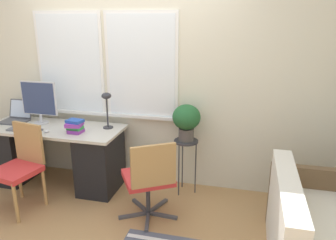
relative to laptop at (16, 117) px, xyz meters
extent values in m
plane|color=tan|center=(1.42, -0.44, -0.78)|extent=(14.00, 14.00, 0.00)
cube|color=beige|center=(1.42, 0.30, 0.57)|extent=(9.00, 0.06, 2.70)
cube|color=white|center=(0.66, 0.26, 0.64)|extent=(0.87, 0.02, 1.23)
cube|color=white|center=(0.66, 0.25, 0.64)|extent=(0.80, 0.01, 1.16)
cube|color=white|center=(1.57, 0.26, 0.64)|extent=(0.87, 0.02, 1.23)
cube|color=white|center=(1.57, 0.25, 0.64)|extent=(0.80, 0.01, 1.16)
cube|color=white|center=(1.11, 0.26, 0.05)|extent=(1.83, 0.11, 0.04)
cube|color=beige|center=(0.57, -0.11, -0.07)|extent=(1.65, 0.65, 0.03)
cube|color=black|center=(-0.01, -0.11, -0.44)|extent=(0.40, 0.57, 0.70)
cube|color=black|center=(1.16, -0.11, -0.44)|extent=(0.40, 0.57, 0.70)
cube|color=#4C4C51|center=(0.00, -0.06, -0.05)|extent=(0.31, 0.24, 0.02)
cube|color=#4C4C51|center=(0.00, 0.10, 0.08)|extent=(0.31, 0.08, 0.23)
cube|color=silver|center=(0.00, 0.09, 0.08)|extent=(0.28, 0.06, 0.20)
cylinder|color=silver|center=(0.36, -0.01, -0.05)|extent=(0.17, 0.17, 0.02)
cylinder|color=silver|center=(0.36, -0.01, 0.02)|extent=(0.04, 0.04, 0.11)
cube|color=silver|center=(0.36, -0.01, 0.26)|extent=(0.45, 0.02, 0.40)
cube|color=navy|center=(0.36, -0.02, 0.26)|extent=(0.43, 0.01, 0.38)
cube|color=slate|center=(0.33, -0.30, -0.05)|extent=(0.40, 0.13, 0.02)
ellipsoid|color=silver|center=(0.62, -0.30, -0.04)|extent=(0.04, 0.07, 0.03)
cylinder|color=#2D2D33|center=(1.22, 0.03, -0.05)|extent=(0.12, 0.12, 0.01)
cylinder|color=#2D2D33|center=(1.22, 0.03, 0.13)|extent=(0.02, 0.02, 0.35)
ellipsoid|color=#2D2D33|center=(1.22, 0.03, 0.33)|extent=(0.11, 0.11, 0.07)
cube|color=purple|center=(0.94, -0.22, -0.03)|extent=(0.16, 0.15, 0.04)
cube|color=green|center=(0.93, -0.22, 0.00)|extent=(0.17, 0.12, 0.04)
cube|color=purple|center=(0.93, -0.22, 0.04)|extent=(0.20, 0.20, 0.04)
cube|color=#2851B2|center=(0.93, -0.22, 0.08)|extent=(0.19, 0.15, 0.03)
cylinder|color=#B2844C|center=(0.64, -0.95, -0.57)|extent=(0.04, 0.04, 0.44)
cylinder|color=#B2844C|center=(0.35, -0.51, -0.57)|extent=(0.04, 0.04, 0.44)
cylinder|color=#B2844C|center=(0.71, -0.58, -0.57)|extent=(0.04, 0.04, 0.44)
cube|color=red|center=(0.50, -0.73, -0.34)|extent=(0.50, 0.48, 0.06)
cube|color=#B2844C|center=(0.54, -0.52, -0.10)|extent=(0.38, 0.11, 0.43)
cube|color=#47474C|center=(1.72, -0.57, -0.77)|extent=(0.29, 0.20, 0.03)
cube|color=#47474C|center=(1.89, -0.64, -0.77)|extent=(0.11, 0.31, 0.03)
cube|color=#47474C|center=(2.01, -0.50, -0.77)|extent=(0.32, 0.06, 0.03)
cube|color=#47474C|center=(1.92, -0.34, -0.77)|extent=(0.15, 0.30, 0.03)
cube|color=#47474C|center=(1.74, -0.39, -0.77)|extent=(0.26, 0.23, 0.03)
cylinder|color=#333338|center=(1.86, -0.49, -0.57)|extent=(0.04, 0.04, 0.36)
cube|color=red|center=(1.86, -0.49, -0.36)|extent=(0.63, 0.62, 0.06)
cube|color=#B2844C|center=(1.98, -0.69, -0.13)|extent=(0.38, 0.25, 0.41)
cube|color=white|center=(3.12, -0.98, -0.17)|extent=(0.16, 1.22, 0.37)
cube|color=brown|center=(3.40, -0.33, -0.47)|extent=(0.72, 0.09, 0.64)
cylinder|color=#333338|center=(2.14, 0.06, -0.15)|extent=(0.27, 0.27, 0.02)
cylinder|color=#333338|center=(2.26, 0.06, -0.47)|extent=(0.01, 0.01, 0.62)
cylinder|color=#333338|center=(2.08, 0.16, -0.47)|extent=(0.01, 0.01, 0.62)
cylinder|color=#333338|center=(2.08, -0.04, -0.47)|extent=(0.01, 0.01, 0.62)
cylinder|color=#514C47|center=(2.14, 0.06, -0.07)|extent=(0.17, 0.17, 0.14)
ellipsoid|color=#235B2D|center=(2.14, 0.06, 0.13)|extent=(0.31, 0.31, 0.28)
camera|label=1|loc=(2.78, -3.33, 1.17)|focal=35.00mm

